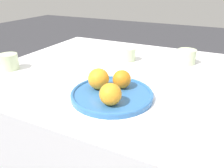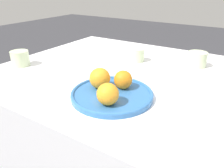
{
  "view_description": "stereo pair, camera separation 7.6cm",
  "coord_description": "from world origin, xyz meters",
  "px_view_note": "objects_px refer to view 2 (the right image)",
  "views": [
    {
      "loc": [
        0.17,
        -0.86,
        1.13
      ],
      "look_at": [
        -0.13,
        -0.25,
        0.81
      ],
      "focal_mm": 35.0,
      "sensor_mm": 36.0,
      "label": 1
    },
    {
      "loc": [
        0.24,
        -0.83,
        1.13
      ],
      "look_at": [
        -0.13,
        -0.25,
        0.81
      ],
      "focal_mm": 35.0,
      "sensor_mm": 36.0,
      "label": 2
    }
  ],
  "objects_px": {
    "fruit_platter": "(112,94)",
    "orange_0": "(100,78)",
    "cup_0": "(136,55)",
    "cup_1": "(20,58)",
    "orange_1": "(123,80)",
    "orange_2": "(108,94)",
    "cup_2": "(197,59)"
  },
  "relations": [
    {
      "from": "cup_1",
      "to": "orange_0",
      "type": "bearing_deg",
      "value": -2.58
    },
    {
      "from": "orange_2",
      "to": "cup_1",
      "type": "relative_size",
      "value": 0.85
    },
    {
      "from": "cup_0",
      "to": "cup_1",
      "type": "relative_size",
      "value": 0.96
    },
    {
      "from": "orange_0",
      "to": "cup_2",
      "type": "relative_size",
      "value": 0.87
    },
    {
      "from": "fruit_platter",
      "to": "cup_0",
      "type": "xyz_separation_m",
      "value": [
        -0.1,
        0.4,
        0.02
      ]
    },
    {
      "from": "cup_0",
      "to": "orange_1",
      "type": "bearing_deg",
      "value": -71.26
    },
    {
      "from": "orange_1",
      "to": "cup_2",
      "type": "xyz_separation_m",
      "value": [
        0.17,
        0.43,
        -0.01
      ]
    },
    {
      "from": "orange_1",
      "to": "orange_0",
      "type": "bearing_deg",
      "value": -149.25
    },
    {
      "from": "fruit_platter",
      "to": "orange_2",
      "type": "distance_m",
      "value": 0.09
    },
    {
      "from": "orange_1",
      "to": "cup_0",
      "type": "xyz_separation_m",
      "value": [
        -0.12,
        0.34,
        -0.02
      ]
    },
    {
      "from": "fruit_platter",
      "to": "orange_2",
      "type": "height_order",
      "value": "orange_2"
    },
    {
      "from": "orange_2",
      "to": "fruit_platter",
      "type": "bearing_deg",
      "value": 112.38
    },
    {
      "from": "orange_0",
      "to": "cup_1",
      "type": "bearing_deg",
      "value": 177.42
    },
    {
      "from": "orange_0",
      "to": "cup_2",
      "type": "bearing_deg",
      "value": 63.11
    },
    {
      "from": "orange_2",
      "to": "cup_1",
      "type": "bearing_deg",
      "value": 169.54
    },
    {
      "from": "orange_0",
      "to": "cup_2",
      "type": "xyz_separation_m",
      "value": [
        0.24,
        0.47,
        -0.02
      ]
    },
    {
      "from": "orange_2",
      "to": "cup_0",
      "type": "bearing_deg",
      "value": 105.84
    },
    {
      "from": "cup_1",
      "to": "cup_2",
      "type": "height_order",
      "value": "cup_1"
    },
    {
      "from": "orange_0",
      "to": "orange_1",
      "type": "xyz_separation_m",
      "value": [
        0.07,
        0.04,
        -0.0
      ]
    },
    {
      "from": "orange_0",
      "to": "cup_0",
      "type": "height_order",
      "value": "orange_0"
    },
    {
      "from": "cup_0",
      "to": "cup_2",
      "type": "height_order",
      "value": "cup_2"
    },
    {
      "from": "fruit_platter",
      "to": "orange_0",
      "type": "bearing_deg",
      "value": 167.65
    },
    {
      "from": "orange_1",
      "to": "cup_2",
      "type": "distance_m",
      "value": 0.46
    },
    {
      "from": "fruit_platter",
      "to": "cup_0",
      "type": "height_order",
      "value": "cup_0"
    },
    {
      "from": "cup_1",
      "to": "orange_1",
      "type": "bearing_deg",
      "value": 2.18
    },
    {
      "from": "orange_0",
      "to": "orange_2",
      "type": "distance_m",
      "value": 0.12
    },
    {
      "from": "orange_1",
      "to": "orange_2",
      "type": "relative_size",
      "value": 0.95
    },
    {
      "from": "orange_1",
      "to": "orange_2",
      "type": "bearing_deg",
      "value": -82.28
    },
    {
      "from": "orange_1",
      "to": "cup_0",
      "type": "bearing_deg",
      "value": 108.74
    },
    {
      "from": "fruit_platter",
      "to": "orange_0",
      "type": "xyz_separation_m",
      "value": [
        -0.06,
        0.01,
        0.04
      ]
    },
    {
      "from": "cup_0",
      "to": "cup_2",
      "type": "relative_size",
      "value": 0.91
    },
    {
      "from": "orange_2",
      "to": "cup_0",
      "type": "xyz_separation_m",
      "value": [
        -0.13,
        0.47,
        -0.02
      ]
    }
  ]
}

